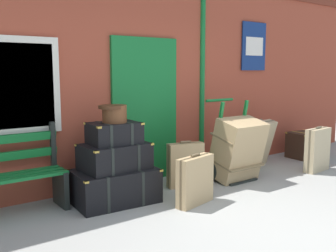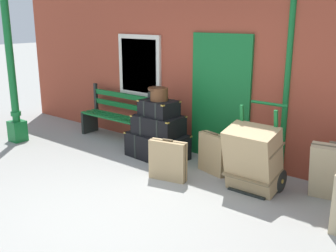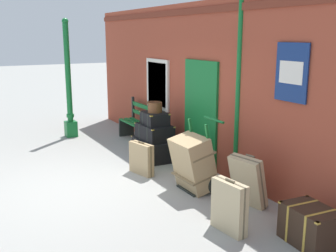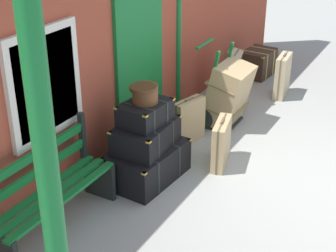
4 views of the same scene
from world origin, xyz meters
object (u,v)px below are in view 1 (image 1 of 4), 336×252
Objects in this scene: steamer_trunk_top at (114,133)px; suitcase_cream at (317,150)px; large_brown_trunk at (238,149)px; corner_trunk at (307,145)px; steamer_trunk_base at (115,186)px; round_hatbox at (114,113)px; suitcase_beige at (260,144)px; suitcase_tan at (195,181)px; steamer_trunk_middle at (115,156)px; porters_trolley at (229,161)px; suitcase_oxblood at (185,165)px.

steamer_trunk_top is 0.86× the size of suitcase_cream.
corner_trunk is (2.23, 0.32, -0.24)m from large_brown_trunk.
large_brown_trunk is (1.92, -0.23, 0.27)m from steamer_trunk_base.
round_hatbox reaches higher than corner_trunk.
suitcase_beige reaches higher than corner_trunk.
suitcase_cream reaches higher than corner_trunk.
suitcase_tan is at bearing -179.16° from suitcase_cream.
suitcase_cream is at bearing -10.10° from steamer_trunk_base.
steamer_trunk_top is 0.78× the size of suitcase_beige.
large_brown_trunk is (1.90, -0.26, -0.39)m from steamer_trunk_top.
corner_trunk is (3.39, 0.73, -0.06)m from suitcase_tan.
steamer_trunk_top reaches higher than corner_trunk.
suitcase_cream is at bearing -10.44° from steamer_trunk_middle.
suitcase_beige is at bearing 3.01° from steamer_trunk_base.
steamer_trunk_middle is at bearing 169.56° from suitcase_cream.
round_hatbox is at bearing -177.50° from suitcase_beige.
steamer_trunk_middle is 1.11× the size of suitcase_cream.
large_brown_trunk is at bearing 165.87° from suitcase_cream.
steamer_trunk_base is 1.28× the size of steamer_trunk_middle.
steamer_trunk_top is at bearing 172.24° from large_brown_trunk.
porters_trolley is (1.92, -0.06, 0.06)m from steamer_trunk_base.
steamer_trunk_middle is 1.92m from large_brown_trunk.
suitcase_oxblood is 1.74m from suitcase_beige.
suitcase_oxblood is (1.11, -0.02, -0.81)m from round_hatbox.
corner_trunk is at bearing 8.24° from large_brown_trunk.
steamer_trunk_base is 1.60× the size of suitcase_oxblood.
suitcase_oxblood is at bearing -0.52° from steamer_trunk_middle.
suitcase_beige reaches higher than suitcase_oxblood.
large_brown_trunk is (-0.00, -0.17, 0.21)m from porters_trolley.
large_brown_trunk is at bearing -17.01° from suitcase_oxblood.
suitcase_cream reaches higher than suitcase_tan.
round_hatbox is 0.47× the size of suitcase_cream.
steamer_trunk_top reaches higher than steamer_trunk_base.
round_hatbox is 0.29× the size of porters_trolley.
round_hatbox reaches higher than steamer_trunk_top.
porters_trolley is 1.48× the size of suitcase_beige.
suitcase_tan is at bearing -42.23° from round_hatbox.
corner_trunk is at bearing 0.87° from round_hatbox.
round_hatbox reaches higher than porters_trolley.
steamer_trunk_middle is at bearing 179.48° from suitcase_oxblood.
round_hatbox is (0.00, 0.00, 0.25)m from steamer_trunk_top.
steamer_trunk_base is at bearing -124.42° from steamer_trunk_middle.
steamer_trunk_base is 0.99m from suitcase_tan.
porters_trolley is 1.89× the size of suitcase_tan.
steamer_trunk_middle is 1.93m from porters_trolley.
suitcase_tan is (0.74, -0.67, -0.57)m from steamer_trunk_top.
suitcase_cream is at bearing 0.84° from suitcase_tan.
suitcase_cream is (3.37, -0.63, -0.52)m from steamer_trunk_top.
large_brown_trunk is 1.25m from suitcase_tan.
suitcase_tan is at bearing -159.40° from suitcase_beige.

